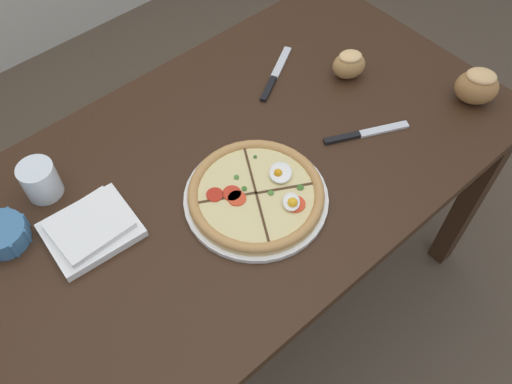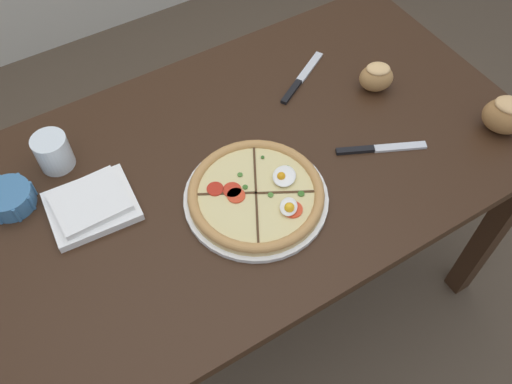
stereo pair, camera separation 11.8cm
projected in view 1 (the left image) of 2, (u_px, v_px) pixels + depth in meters
The scene contains 10 objects.
ground_plane at pixel (247, 293), 1.88m from camera, with size 12.00×12.00×0.00m, color brown.
dining_table at pixel (244, 184), 1.36m from camera, with size 1.35×0.79×0.74m.
pizza at pixel (256, 195), 1.19m from camera, with size 0.32×0.32×0.05m.
ramekin_bowl at pixel (3, 234), 1.13m from camera, with size 0.11×0.11×0.05m.
napkin_folded at pixel (91, 229), 1.14m from camera, with size 0.20×0.17×0.04m.
bread_piece_near at pixel (349, 64), 1.41m from camera, with size 0.11×0.10×0.08m.
bread_piece_mid at pixel (477, 86), 1.35m from camera, with size 0.13×0.13×0.10m.
knife_main at pixel (365, 133), 1.32m from camera, with size 0.21×0.11×0.01m.
knife_spare at pixel (276, 74), 1.44m from camera, with size 0.20×0.12×0.01m.
water_glass at pixel (41, 182), 1.19m from camera, with size 0.08×0.08×0.09m.
Camera 1 is at (-0.51, -0.63, 1.73)m, focal length 38.00 mm.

